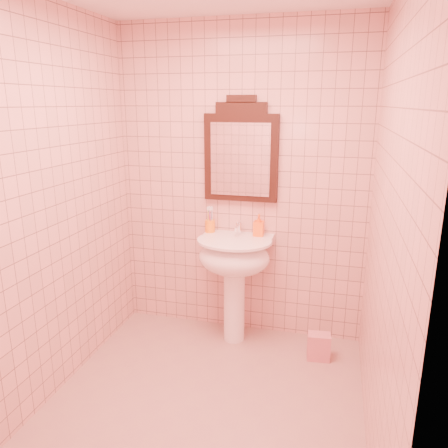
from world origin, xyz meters
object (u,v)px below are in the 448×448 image
(pedestal_sink, at_px, (234,264))
(towel, at_px, (319,346))
(toothbrush_cup, at_px, (210,226))
(mirror, at_px, (241,153))
(soap_dispenser, at_px, (259,225))

(pedestal_sink, relative_size, towel, 4.19)
(pedestal_sink, relative_size, toothbrush_cup, 4.61)
(mirror, relative_size, toothbrush_cup, 4.33)
(toothbrush_cup, bearing_deg, mirror, 12.40)
(pedestal_sink, bearing_deg, mirror, 90.00)
(mirror, distance_m, towel, 1.59)
(towel, bearing_deg, soap_dispenser, 153.52)
(mirror, xyz_separation_m, soap_dispenser, (0.16, -0.06, -0.55))
(mirror, distance_m, toothbrush_cup, 0.64)
(towel, bearing_deg, pedestal_sink, 170.43)
(soap_dispenser, bearing_deg, toothbrush_cup, 179.43)
(toothbrush_cup, xyz_separation_m, soap_dispenser, (0.40, -0.00, 0.03))
(mirror, relative_size, towel, 3.94)
(pedestal_sink, xyz_separation_m, soap_dispenser, (0.16, 0.15, 0.29))
(mirror, bearing_deg, towel, -24.74)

